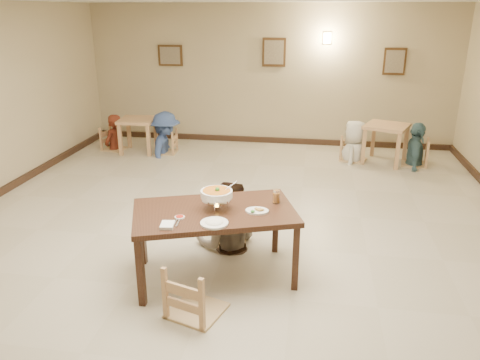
% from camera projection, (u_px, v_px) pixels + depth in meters
% --- Properties ---
extents(floor, '(10.00, 10.00, 0.00)m').
position_uv_depth(floor, '(227.00, 244.00, 6.07)').
color(floor, '#BEB39D').
rests_on(floor, ground).
extents(wall_back, '(10.00, 0.00, 10.00)m').
position_uv_depth(wall_back, '(269.00, 76.00, 10.19)').
color(wall_back, tan).
rests_on(wall_back, floor).
extents(baseboard_back, '(8.00, 0.06, 0.12)m').
position_uv_depth(baseboard_back, '(268.00, 140.00, 10.65)').
color(baseboard_back, '#332117').
rests_on(baseboard_back, floor).
extents(picture_a, '(0.55, 0.04, 0.45)m').
position_uv_depth(picture_a, '(170.00, 55.00, 10.34)').
color(picture_a, '#3E2714').
rests_on(picture_a, wall_back).
extents(picture_b, '(0.50, 0.04, 0.60)m').
position_uv_depth(picture_b, '(274.00, 52.00, 9.96)').
color(picture_b, '#3E2714').
rests_on(picture_b, wall_back).
extents(picture_c, '(0.45, 0.04, 0.55)m').
position_uv_depth(picture_c, '(395.00, 61.00, 9.63)').
color(picture_c, '#3E2714').
rests_on(picture_c, wall_back).
extents(wall_sconce, '(0.16, 0.05, 0.22)m').
position_uv_depth(wall_sconce, '(327.00, 38.00, 9.69)').
color(wall_sconce, '#FFD88C').
rests_on(wall_sconce, wall_back).
extents(main_table, '(1.97, 1.50, 0.82)m').
position_uv_depth(main_table, '(214.00, 217.00, 5.11)').
color(main_table, '#3E2316').
rests_on(main_table, floor).
extents(chair_far, '(0.42, 0.42, 0.89)m').
position_uv_depth(chair_far, '(229.00, 211.00, 5.98)').
color(chair_far, tan).
rests_on(chair_far, floor).
extents(chair_near, '(0.50, 0.50, 1.07)m').
position_uv_depth(chair_near, '(195.00, 266.00, 4.53)').
color(chair_near, tan).
rests_on(chair_near, floor).
extents(main_diner, '(0.93, 0.77, 1.73)m').
position_uv_depth(main_diner, '(227.00, 182.00, 5.76)').
color(main_diner, gray).
rests_on(main_diner, floor).
extents(curry_warmer, '(0.39, 0.34, 0.31)m').
position_uv_depth(curry_warmer, '(217.00, 194.00, 5.03)').
color(curry_warmer, silver).
rests_on(curry_warmer, main_table).
extents(rice_plate_far, '(0.32, 0.32, 0.07)m').
position_uv_depth(rice_plate_far, '(216.00, 199.00, 5.32)').
color(rice_plate_far, white).
rests_on(rice_plate_far, main_table).
extents(rice_plate_near, '(0.29, 0.29, 0.07)m').
position_uv_depth(rice_plate_near, '(214.00, 223.00, 4.74)').
color(rice_plate_near, white).
rests_on(rice_plate_near, main_table).
extents(fried_plate, '(0.25, 0.25, 0.05)m').
position_uv_depth(fried_plate, '(257.00, 210.00, 5.02)').
color(fried_plate, white).
rests_on(fried_plate, main_table).
extents(chili_dish, '(0.11, 0.11, 0.02)m').
position_uv_depth(chili_dish, '(180.00, 217.00, 4.88)').
color(chili_dish, white).
rests_on(chili_dish, main_table).
extents(napkin_cutlery, '(0.17, 0.27, 0.03)m').
position_uv_depth(napkin_cutlery, '(168.00, 225.00, 4.69)').
color(napkin_cutlery, white).
rests_on(napkin_cutlery, main_table).
extents(drink_glass, '(0.08, 0.08, 0.15)m').
position_uv_depth(drink_glass, '(276.00, 197.00, 5.24)').
color(drink_glass, white).
rests_on(drink_glass, main_table).
extents(bg_table_left, '(0.77, 0.77, 0.72)m').
position_uv_depth(bg_table_left, '(138.00, 125.00, 9.80)').
color(bg_table_left, tan).
rests_on(bg_table_left, floor).
extents(bg_table_right, '(1.00, 1.00, 0.77)m').
position_uv_depth(bg_table_right, '(386.00, 132.00, 9.08)').
color(bg_table_right, tan).
rests_on(bg_table_right, floor).
extents(bg_chair_ll, '(0.44, 0.44, 0.94)m').
position_uv_depth(bg_chair_ll, '(113.00, 128.00, 9.98)').
color(bg_chair_ll, tan).
rests_on(bg_chair_ll, floor).
extents(bg_chair_lr, '(0.43, 0.43, 0.92)m').
position_uv_depth(bg_chair_lr, '(165.00, 132.00, 9.76)').
color(bg_chair_lr, tan).
rests_on(bg_chair_lr, floor).
extents(bg_chair_rl, '(0.46, 0.46, 0.98)m').
position_uv_depth(bg_chair_rl, '(355.00, 137.00, 9.26)').
color(bg_chair_rl, tan).
rests_on(bg_chair_rl, floor).
extents(bg_chair_rr, '(0.46, 0.46, 0.98)m').
position_uv_depth(bg_chair_rr, '(417.00, 140.00, 8.99)').
color(bg_chair_rr, tan).
rests_on(bg_chair_rr, floor).
extents(bg_diner_a, '(0.47, 0.62, 1.54)m').
position_uv_depth(bg_diner_a, '(112.00, 115.00, 9.88)').
color(bg_diner_a, '#5E2315').
rests_on(bg_diner_a, floor).
extents(bg_diner_b, '(0.73, 1.18, 1.75)m').
position_uv_depth(bg_diner_b, '(164.00, 112.00, 9.62)').
color(bg_diner_b, '#4764A4').
rests_on(bg_diner_b, floor).
extents(bg_diner_c, '(0.70, 0.90, 1.62)m').
position_uv_depth(bg_diner_c, '(357.00, 121.00, 9.15)').
color(bg_diner_c, silver).
rests_on(bg_diner_c, floor).
extents(bg_diner_d, '(0.55, 1.03, 1.68)m').
position_uv_depth(bg_diner_d, '(419.00, 123.00, 8.87)').
color(bg_diner_d, '#476E7C').
rests_on(bg_diner_d, floor).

